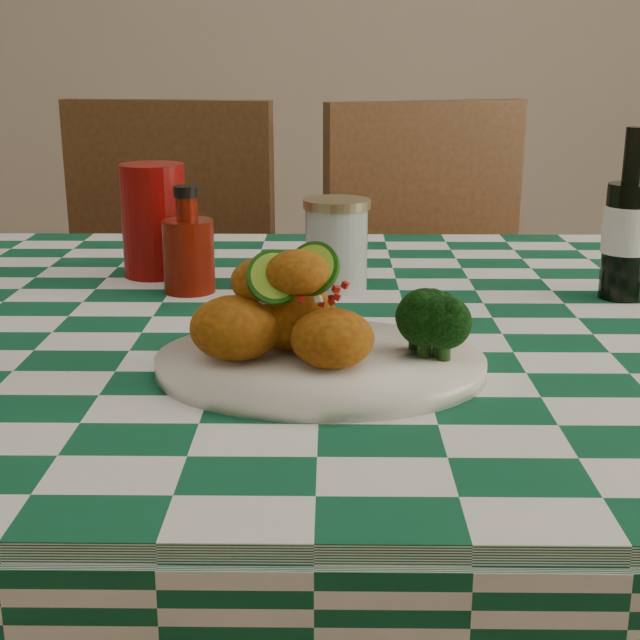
# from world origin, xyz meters

# --- Properties ---
(dining_table) EXTENTS (1.66, 1.06, 0.79)m
(dining_table) POSITION_xyz_m (0.00, 0.00, 0.39)
(dining_table) COLOR #0F4E30
(dining_table) RESTS_ON ground
(plate) EXTENTS (0.34, 0.27, 0.02)m
(plate) POSITION_xyz_m (-0.00, -0.20, 0.80)
(plate) COLOR white
(plate) RESTS_ON dining_table
(fried_chicken_pile) EXTENTS (0.17, 0.12, 0.11)m
(fried_chicken_pile) POSITION_xyz_m (-0.02, -0.20, 0.86)
(fried_chicken_pile) COLOR #AB6310
(fried_chicken_pile) RESTS_ON plate
(broccoli_side) EXTENTS (0.09, 0.09, 0.07)m
(broccoli_side) POSITION_xyz_m (0.10, -0.19, 0.84)
(broccoli_side) COLOR black
(broccoli_side) RESTS_ON plate
(red_tumbler) EXTENTS (0.11, 0.11, 0.16)m
(red_tumbler) POSITION_xyz_m (-0.24, 0.21, 0.87)
(red_tumbler) COLOR maroon
(red_tumbler) RESTS_ON dining_table
(ketchup_bottle) EXTENTS (0.08, 0.08, 0.14)m
(ketchup_bottle) POSITION_xyz_m (-0.18, 0.12, 0.86)
(ketchup_bottle) COLOR #671005
(ketchup_bottle) RESTS_ON dining_table
(mason_jar) EXTENTS (0.11, 0.11, 0.12)m
(mason_jar) POSITION_xyz_m (0.02, 0.14, 0.85)
(mason_jar) COLOR #B2BCBA
(mason_jar) RESTS_ON dining_table
(beer_bottle) EXTENTS (0.07, 0.07, 0.22)m
(beer_bottle) POSITION_xyz_m (0.39, 0.09, 0.90)
(beer_bottle) COLOR black
(beer_bottle) RESTS_ON dining_table
(wooden_chair_left) EXTENTS (0.53, 0.54, 1.00)m
(wooden_chair_left) POSITION_xyz_m (-0.37, 0.68, 0.50)
(wooden_chair_left) COLOR #472814
(wooden_chair_left) RESTS_ON ground
(wooden_chair_right) EXTENTS (0.59, 0.60, 1.00)m
(wooden_chair_right) POSITION_xyz_m (0.28, 0.71, 0.50)
(wooden_chair_right) COLOR #472814
(wooden_chair_right) RESTS_ON ground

